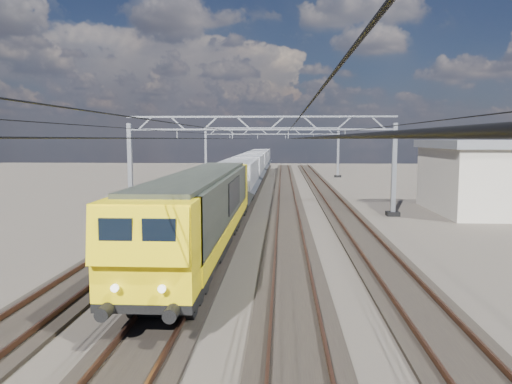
{
  "coord_description": "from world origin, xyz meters",
  "views": [
    {
      "loc": [
        1.6,
        -31.76,
        5.48
      ],
      "look_at": [
        0.06,
        -2.94,
        2.4
      ],
      "focal_mm": 35.0,
      "sensor_mm": 36.0,
      "label": 1
    }
  ],
  "objects_px": {
    "catenary_gantry_far": "(271,150)",
    "locomotive": "(203,209)",
    "hopper_wagon_mid": "(249,169)",
    "hopper_wagon_third": "(256,163)",
    "catenary_gantry_mid": "(260,161)",
    "hopper_wagon_fourth": "(261,159)",
    "hopper_wagon_lead": "(238,179)"
  },
  "relations": [
    {
      "from": "catenary_gantry_far",
      "to": "locomotive",
      "type": "bearing_deg",
      "value": -92.31
    },
    {
      "from": "hopper_wagon_mid",
      "to": "hopper_wagon_third",
      "type": "relative_size",
      "value": 1.0
    },
    {
      "from": "locomotive",
      "to": "hopper_wagon_third",
      "type": "relative_size",
      "value": 1.62
    },
    {
      "from": "catenary_gantry_far",
      "to": "locomotive",
      "type": "relative_size",
      "value": 0.94
    },
    {
      "from": "hopper_wagon_fourth",
      "to": "catenary_gantry_mid",
      "type": "bearing_deg",
      "value": -87.55
    },
    {
      "from": "hopper_wagon_third",
      "to": "hopper_wagon_fourth",
      "type": "relative_size",
      "value": 1.0
    },
    {
      "from": "locomotive",
      "to": "hopper_wagon_fourth",
      "type": "relative_size",
      "value": 1.62
    },
    {
      "from": "catenary_gantry_mid",
      "to": "locomotive",
      "type": "height_order",
      "value": "catenary_gantry_mid"
    },
    {
      "from": "catenary_gantry_far",
      "to": "hopper_wagon_fourth",
      "type": "relative_size",
      "value": 1.53
    },
    {
      "from": "catenary_gantry_mid",
      "to": "hopper_wagon_third",
      "type": "height_order",
      "value": "catenary_gantry_mid"
    },
    {
      "from": "hopper_wagon_fourth",
      "to": "locomotive",
      "type": "bearing_deg",
      "value": -90.0
    },
    {
      "from": "catenary_gantry_far",
      "to": "locomotive",
      "type": "distance_m",
      "value": 49.63
    },
    {
      "from": "hopper_wagon_third",
      "to": "hopper_wagon_lead",
      "type": "bearing_deg",
      "value": -90.0
    },
    {
      "from": "catenary_gantry_mid",
      "to": "hopper_wagon_mid",
      "type": "bearing_deg",
      "value": 96.23
    },
    {
      "from": "catenary_gantry_mid",
      "to": "hopper_wagon_fourth",
      "type": "height_order",
      "value": "catenary_gantry_mid"
    },
    {
      "from": "hopper_wagon_third",
      "to": "catenary_gantry_mid",
      "type": "bearing_deg",
      "value": -86.48
    },
    {
      "from": "catenary_gantry_far",
      "to": "hopper_wagon_third",
      "type": "distance_m",
      "value": 4.34
    },
    {
      "from": "hopper_wagon_fourth",
      "to": "hopper_wagon_third",
      "type": "bearing_deg",
      "value": -90.0
    },
    {
      "from": "catenary_gantry_mid",
      "to": "hopper_wagon_third",
      "type": "xyz_separation_m",
      "value": [
        -2.0,
        32.53,
        -1.67
      ]
    },
    {
      "from": "locomotive",
      "to": "hopper_wagon_lead",
      "type": "relative_size",
      "value": 1.62
    },
    {
      "from": "hopper_wagon_third",
      "to": "locomotive",
      "type": "bearing_deg",
      "value": -90.0
    },
    {
      "from": "catenary_gantry_far",
      "to": "hopper_wagon_lead",
      "type": "height_order",
      "value": "catenary_gantry_far"
    },
    {
      "from": "hopper_wagon_mid",
      "to": "hopper_wagon_third",
      "type": "bearing_deg",
      "value": 90.0
    },
    {
      "from": "locomotive",
      "to": "hopper_wagon_third",
      "type": "distance_m",
      "value": 46.1
    },
    {
      "from": "hopper_wagon_third",
      "to": "hopper_wagon_fourth",
      "type": "height_order",
      "value": "same"
    },
    {
      "from": "hopper_wagon_mid",
      "to": "hopper_wagon_fourth",
      "type": "distance_m",
      "value": 28.4
    },
    {
      "from": "catenary_gantry_mid",
      "to": "locomotive",
      "type": "xyz_separation_m",
      "value": [
        -2.0,
        -13.57,
        -1.58
      ]
    },
    {
      "from": "catenary_gantry_mid",
      "to": "catenary_gantry_far",
      "type": "height_order",
      "value": "same"
    },
    {
      "from": "hopper_wagon_lead",
      "to": "hopper_wagon_fourth",
      "type": "height_order",
      "value": "same"
    },
    {
      "from": "hopper_wagon_mid",
      "to": "hopper_wagon_fourth",
      "type": "xyz_separation_m",
      "value": [
        0.0,
        28.4,
        0.0
      ]
    },
    {
      "from": "catenary_gantry_mid",
      "to": "hopper_wagon_third",
      "type": "distance_m",
      "value": 32.63
    },
    {
      "from": "catenary_gantry_far",
      "to": "hopper_wagon_third",
      "type": "xyz_separation_m",
      "value": [
        -2.0,
        -3.47,
        -1.67
      ]
    }
  ]
}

